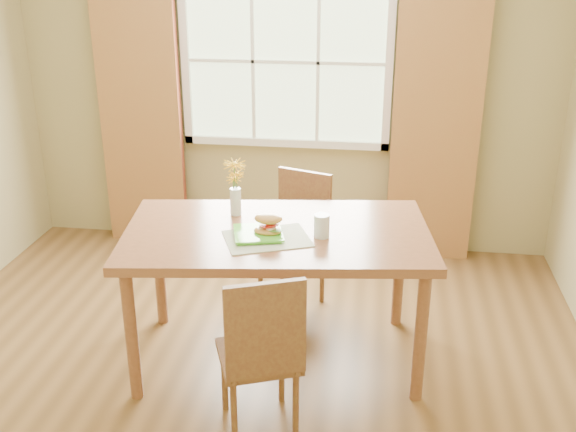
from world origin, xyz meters
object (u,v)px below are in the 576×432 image
(chair_near, at_px, (261,349))
(water_glass, at_px, (322,226))
(dining_table, at_px, (277,244))
(flower_vase, at_px, (235,182))
(croissant_sandwich, at_px, (268,224))
(chair_far, at_px, (297,234))

(chair_near, xyz_separation_m, water_glass, (0.23, 0.64, 0.39))
(dining_table, xyz_separation_m, flower_vase, (-0.28, 0.20, 0.29))
(croissant_sandwich, distance_m, water_glass, 0.29)
(dining_table, xyz_separation_m, chair_near, (0.03, -0.69, -0.24))
(flower_vase, bearing_deg, croissant_sandwich, -50.84)
(dining_table, relative_size, flower_vase, 5.43)
(dining_table, bearing_deg, flower_vase, 136.50)
(dining_table, height_order, chair_far, chair_far)
(chair_far, relative_size, croissant_sandwich, 5.58)
(water_glass, bearing_deg, dining_table, 168.55)
(croissant_sandwich, height_order, water_glass, croissant_sandwich)
(flower_vase, bearing_deg, water_glass, -25.39)
(dining_table, xyz_separation_m, croissant_sandwich, (-0.03, -0.10, 0.16))
(water_glass, relative_size, flower_vase, 0.39)
(chair_far, height_order, croissant_sandwich, croissant_sandwich)
(water_glass, distance_m, flower_vase, 0.61)
(chair_far, distance_m, croissant_sandwich, 0.90)
(chair_near, distance_m, flower_vase, 1.09)
(chair_far, bearing_deg, chair_near, -70.60)
(flower_vase, bearing_deg, dining_table, -35.91)
(water_glass, bearing_deg, flower_vase, 154.61)
(chair_near, bearing_deg, chair_far, 68.32)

